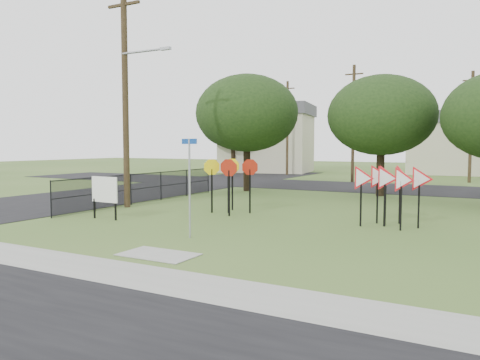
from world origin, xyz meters
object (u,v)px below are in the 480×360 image
street_name_sign (190,182)px  stop_sign_cluster (230,172)px  yield_sign_cluster (390,181)px  info_board (104,191)px

street_name_sign → stop_sign_cluster: (-1.56, 5.26, -0.03)m
stop_sign_cluster → yield_sign_cluster: size_ratio=0.83×
info_board → yield_sign_cluster: bearing=20.0°
stop_sign_cluster → info_board: 5.16m
stop_sign_cluster → info_board: bearing=-132.2°
street_name_sign → yield_sign_cluster: size_ratio=1.10×
stop_sign_cluster → yield_sign_cluster: (6.57, -0.16, -0.10)m
street_name_sign → stop_sign_cluster: street_name_sign is taller
yield_sign_cluster → info_board: bearing=-160.0°
street_name_sign → yield_sign_cluster: street_name_sign is taller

